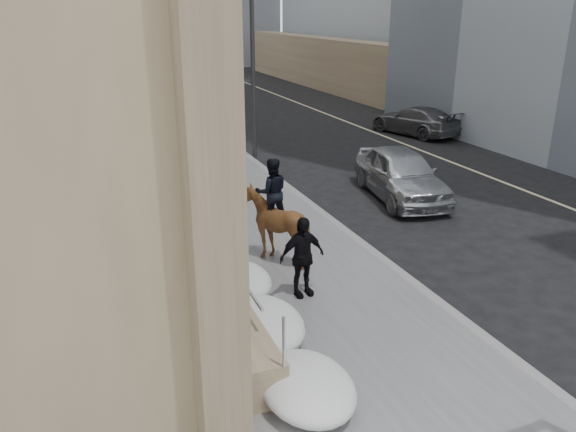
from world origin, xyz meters
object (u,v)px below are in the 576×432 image
object	(u,v)px
pedestrian	(302,257)
car_silver	(401,174)
mounted_horse_right	(273,219)
car_grey	(415,121)
mounted_horse_left	(217,231)

from	to	relation	value
pedestrian	car_silver	bearing A→B (deg)	36.10
mounted_horse_right	car_silver	distance (m)	6.79
car_grey	car_silver	bearing A→B (deg)	39.56
mounted_horse_left	pedestrian	size ratio (longest dim) A/B	1.40
mounted_horse_left	car_grey	size ratio (longest dim) A/B	0.51
mounted_horse_right	car_grey	size ratio (longest dim) A/B	0.52
mounted_horse_left	mounted_horse_right	distance (m)	1.48
mounted_horse_left	car_grey	distance (m)	18.38
car_silver	car_grey	xyz separation A→B (m)	(6.31, 8.80, -0.14)
car_silver	car_grey	bearing A→B (deg)	64.32
mounted_horse_left	mounted_horse_right	xyz separation A→B (m)	(1.47, 0.08, 0.08)
mounted_horse_right	pedestrian	distance (m)	2.06
pedestrian	car_grey	distance (m)	18.82
mounted_horse_left	mounted_horse_right	world-z (taller)	mounted_horse_right
mounted_horse_right	car_silver	world-z (taller)	mounted_horse_right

